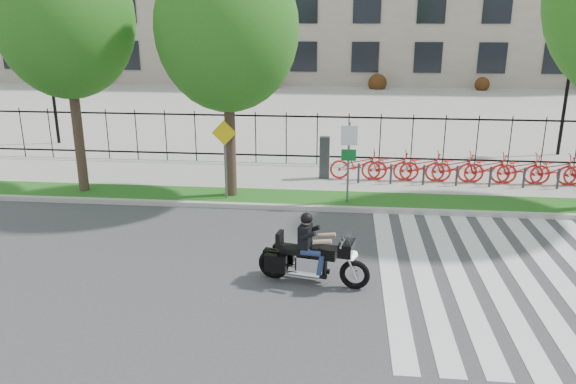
# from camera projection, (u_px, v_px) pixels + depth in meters

# --- Properties ---
(ground) EXTENTS (120.00, 120.00, 0.00)m
(ground) POSITION_uv_depth(u_px,v_px,m) (296.00, 267.00, 13.22)
(ground) COLOR #3C3D3F
(ground) RESTS_ON ground
(curb) EXTENTS (60.00, 0.20, 0.15)m
(curb) POSITION_uv_depth(u_px,v_px,m) (308.00, 208.00, 17.09)
(curb) COLOR #A8A59E
(curb) RESTS_ON ground
(grass_verge) EXTENTS (60.00, 1.50, 0.15)m
(grass_verge) POSITION_uv_depth(u_px,v_px,m) (310.00, 199.00, 17.90)
(grass_verge) COLOR #194F13
(grass_verge) RESTS_ON ground
(sidewalk) EXTENTS (60.00, 3.50, 0.15)m
(sidewalk) POSITION_uv_depth(u_px,v_px,m) (314.00, 178.00, 20.27)
(sidewalk) COLOR #ADABA2
(sidewalk) RESTS_ON ground
(plaza) EXTENTS (80.00, 34.00, 0.10)m
(plaza) POSITION_uv_depth(u_px,v_px,m) (330.00, 105.00, 36.93)
(plaza) COLOR #ADABA2
(plaza) RESTS_ON ground
(crosswalk_stripes) EXTENTS (5.70, 8.00, 0.01)m
(crosswalk_stripes) POSITION_uv_depth(u_px,v_px,m) (507.00, 276.00, 12.75)
(crosswalk_stripes) COLOR silver
(crosswalk_stripes) RESTS_ON ground
(iron_fence) EXTENTS (30.00, 0.06, 2.00)m
(iron_fence) POSITION_uv_depth(u_px,v_px,m) (317.00, 139.00, 21.61)
(iron_fence) COLOR black
(iron_fence) RESTS_ON sidewalk
(lamp_post_left) EXTENTS (1.06, 0.70, 4.25)m
(lamp_post_left) POSITION_uv_depth(u_px,v_px,m) (51.00, 74.00, 24.83)
(lamp_post_left) COLOR black
(lamp_post_left) RESTS_ON ground
(lamp_post_right) EXTENTS (1.06, 0.70, 4.25)m
(lamp_post_right) POSITION_uv_depth(u_px,v_px,m) (569.00, 80.00, 22.67)
(lamp_post_right) COLOR black
(lamp_post_right) RESTS_ON ground
(street_tree_0) EXTENTS (4.17, 4.17, 7.82)m
(street_tree_0) POSITION_uv_depth(u_px,v_px,m) (65.00, 20.00, 16.99)
(street_tree_0) COLOR #372A1E
(street_tree_0) RESTS_ON grass_verge
(street_tree_1) EXTENTS (4.29, 4.29, 7.63)m
(street_tree_1) POSITION_uv_depth(u_px,v_px,m) (227.00, 29.00, 16.58)
(street_tree_1) COLOR #372A1E
(street_tree_1) RESTS_ON grass_verge
(bike_share_station) EXTENTS (10.07, 0.89, 1.50)m
(bike_share_station) POSITION_uv_depth(u_px,v_px,m) (469.00, 167.00, 19.33)
(bike_share_station) COLOR #2D2D33
(bike_share_station) RESTS_ON sidewalk
(sign_pole_regulatory) EXTENTS (0.50, 0.09, 2.50)m
(sign_pole_regulatory) POSITION_uv_depth(u_px,v_px,m) (349.00, 152.00, 16.93)
(sign_pole_regulatory) COLOR #59595B
(sign_pole_regulatory) RESTS_ON grass_verge
(sign_pole_warning) EXTENTS (0.78, 0.09, 2.49)m
(sign_pole_warning) POSITION_uv_depth(u_px,v_px,m) (225.00, 149.00, 17.31)
(sign_pole_warning) COLOR #59595B
(sign_pole_warning) RESTS_ON grass_verge
(motorcycle_rider) EXTENTS (2.51, 1.00, 1.96)m
(motorcycle_rider) POSITION_uv_depth(u_px,v_px,m) (312.00, 255.00, 12.27)
(motorcycle_rider) COLOR black
(motorcycle_rider) RESTS_ON ground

